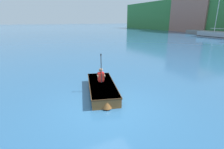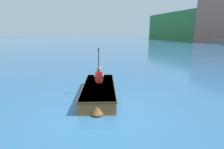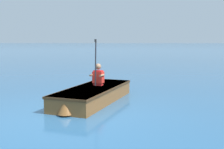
# 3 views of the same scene
# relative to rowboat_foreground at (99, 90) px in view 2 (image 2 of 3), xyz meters

# --- Properties ---
(ground_plane) EXTENTS (300.00, 300.00, 0.00)m
(ground_plane) POSITION_rel_rowboat_foreground_xyz_m (1.46, -0.35, -0.23)
(ground_plane) COLOR #28567F
(rowboat_foreground) EXTENTS (3.40, 2.01, 0.41)m
(rowboat_foreground) POSITION_rel_rowboat_foreground_xyz_m (0.00, 0.00, 0.00)
(rowboat_foreground) COLOR brown
(rowboat_foreground) RESTS_ON ground
(person_paddler) EXTENTS (0.41, 0.42, 1.30)m
(person_paddler) POSITION_rel_rowboat_foreground_xyz_m (-0.34, 0.10, 0.46)
(person_paddler) COLOR red
(person_paddler) RESTS_ON rowboat_foreground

